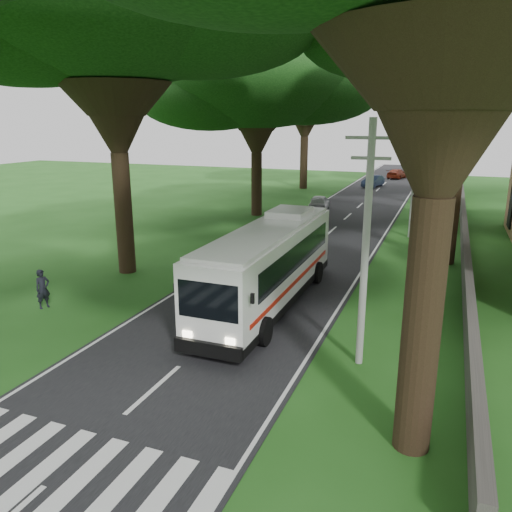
% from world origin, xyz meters
% --- Properties ---
extents(ground, '(140.00, 140.00, 0.00)m').
position_xyz_m(ground, '(0.00, 0.00, 0.00)').
color(ground, '#1E4E16').
rests_on(ground, ground).
extents(road, '(8.00, 120.00, 0.04)m').
position_xyz_m(road, '(0.00, 25.00, 0.01)').
color(road, black).
rests_on(road, ground).
extents(crosswalk, '(8.00, 3.00, 0.01)m').
position_xyz_m(crosswalk, '(0.00, -2.00, 0.00)').
color(crosswalk, silver).
rests_on(crosswalk, ground).
extents(property_wall, '(0.35, 50.00, 1.20)m').
position_xyz_m(property_wall, '(9.00, 24.00, 0.60)').
color(property_wall, '#383533').
rests_on(property_wall, ground).
extents(pole_near, '(1.60, 0.24, 8.00)m').
position_xyz_m(pole_near, '(5.50, 6.00, 4.18)').
color(pole_near, gray).
rests_on(pole_near, ground).
extents(pole_mid, '(1.60, 0.24, 8.00)m').
position_xyz_m(pole_mid, '(5.50, 26.00, 4.18)').
color(pole_mid, gray).
rests_on(pole_mid, ground).
extents(pole_far, '(1.60, 0.24, 8.00)m').
position_xyz_m(pole_far, '(5.50, 46.00, 4.18)').
color(pole_far, gray).
rests_on(pole_far, ground).
extents(tree_l_mida, '(16.38, 16.38, 16.45)m').
position_xyz_m(tree_l_mida, '(-8.00, 12.00, 12.88)').
color(tree_l_mida, black).
rests_on(tree_l_mida, ground).
extents(tree_l_midb, '(16.26, 16.26, 14.04)m').
position_xyz_m(tree_l_midb, '(-7.50, 30.00, 10.53)').
color(tree_l_midb, black).
rests_on(tree_l_midb, ground).
extents(tree_l_far, '(14.47, 14.47, 15.34)m').
position_xyz_m(tree_l_far, '(-8.50, 48.00, 12.13)').
color(tree_l_far, black).
rests_on(tree_l_far, ground).
extents(tree_r_mida, '(15.04, 15.04, 16.27)m').
position_xyz_m(tree_r_mida, '(8.00, 20.00, 12.94)').
color(tree_r_mida, black).
rests_on(tree_r_mida, ground).
extents(tree_r_midb, '(12.81, 12.81, 15.23)m').
position_xyz_m(tree_r_midb, '(7.50, 38.00, 12.30)').
color(tree_r_midb, black).
rests_on(tree_r_midb, ground).
extents(tree_r_far, '(14.50, 14.50, 15.28)m').
position_xyz_m(tree_r_far, '(8.50, 56.00, 12.08)').
color(tree_r_far, black).
rests_on(tree_r_far, ground).
extents(coach_bus, '(2.82, 11.87, 3.50)m').
position_xyz_m(coach_bus, '(0.80, 10.11, 1.88)').
color(coach_bus, white).
rests_on(coach_bus, ground).
extents(distant_car_a, '(2.23, 4.30, 1.40)m').
position_xyz_m(distant_car_a, '(-3.00, 34.02, 0.73)').
color(distant_car_a, '#B8B7BC').
rests_on(distant_car_a, road).
extents(distant_car_b, '(2.32, 4.39, 1.38)m').
position_xyz_m(distant_car_b, '(-0.95, 52.32, 0.72)').
color(distant_car_b, '#202C4C').
rests_on(distant_car_b, road).
extents(distant_car_c, '(2.81, 4.74, 1.29)m').
position_xyz_m(distant_car_c, '(0.80, 62.76, 0.67)').
color(distant_car_c, maroon).
rests_on(distant_car_c, road).
extents(pedestrian, '(0.60, 0.73, 1.73)m').
position_xyz_m(pedestrian, '(-8.18, 6.15, 0.87)').
color(pedestrian, black).
rests_on(pedestrian, ground).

